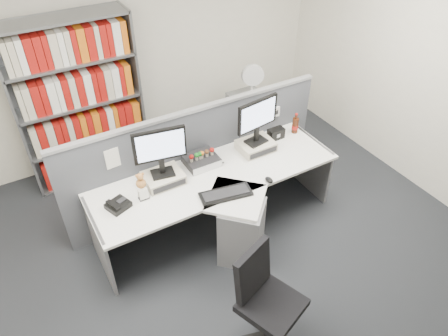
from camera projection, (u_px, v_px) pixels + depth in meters
ground at (257, 275)px, 4.19m from camera, size 5.50×5.50×0.00m
room_shell at (268, 123)px, 3.08m from camera, size 5.04×5.54×2.72m
partition at (197, 158)px, 4.64m from camera, size 3.00×0.08×1.27m
desk at (227, 206)px, 4.31m from camera, size 2.60×1.20×0.72m
monitor_riser_left at (163, 178)px, 4.18m from camera, size 0.38×0.31×0.10m
monitor_riser_right at (256, 146)px, 4.61m from camera, size 0.38×0.31×0.10m
monitor_left at (160, 149)px, 3.96m from camera, size 0.50×0.20×0.52m
monitor_right at (257, 118)px, 4.39m from camera, size 0.51×0.19×0.52m
desktop_pc at (201, 161)px, 4.41m from camera, size 0.34×0.30×0.09m
figurines at (202, 154)px, 4.34m from camera, size 0.29×0.05×0.09m
keyboard at (226, 194)px, 4.04m from camera, size 0.53×0.28×0.03m
mouse at (269, 180)px, 4.20m from camera, size 0.06×0.10×0.04m
desk_phone at (118, 205)px, 3.90m from camera, size 0.25×0.23×0.08m
desk_calendar at (143, 195)px, 3.98m from camera, size 0.10×0.07×0.12m
plush_toy at (141, 182)px, 3.95m from camera, size 0.10×0.10×0.17m
speaker at (276, 134)px, 4.77m from camera, size 0.19×0.10×0.12m
cola_bottle at (295, 125)px, 4.85m from camera, size 0.08×0.08×0.25m
shelving_unit at (80, 105)px, 4.89m from camera, size 1.41×0.40×2.00m
filing_cabinet at (250, 121)px, 5.80m from camera, size 0.45×0.61×0.70m
desk_fan at (252, 78)px, 5.39m from camera, size 0.27×0.18×0.48m
office_chair at (264, 297)px, 3.41m from camera, size 0.63×0.62×0.95m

